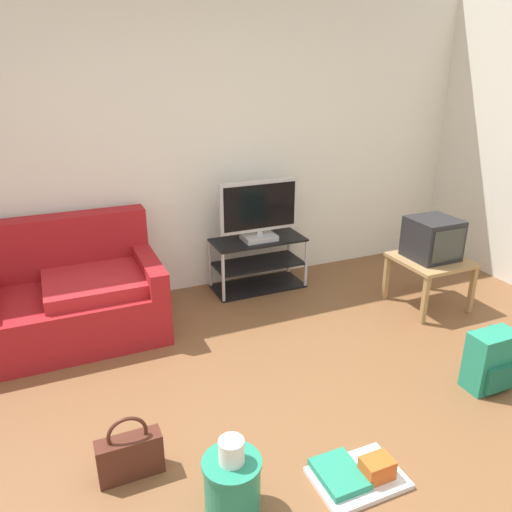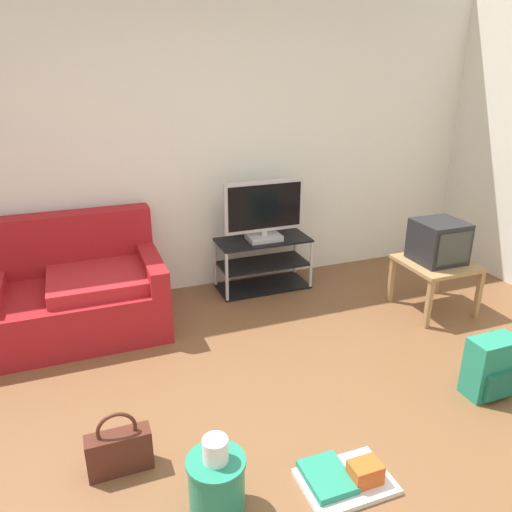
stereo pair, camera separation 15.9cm
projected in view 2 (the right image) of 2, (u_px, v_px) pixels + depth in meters
The scene contains 11 objects.
ground_plane at pixel (283, 466), 2.69m from camera, with size 9.00×9.80×0.02m, color brown.
wall_back at pixel (173, 144), 4.32m from camera, with size 9.00×0.10×2.70m, color silver.
couch at pixel (28, 299), 3.85m from camera, with size 2.03×0.92×0.88m.
tv_stand at pixel (263, 263), 4.70m from camera, with size 0.86×0.39×0.49m.
flat_tv at pixel (264, 211), 4.49m from camera, with size 0.75×0.22×0.55m.
side_table at pixel (436, 268), 4.23m from camera, with size 0.57×0.57×0.45m.
crt_tv at pixel (439, 241), 4.16m from camera, with size 0.38×0.38×0.35m.
backpack at pixel (491, 367), 3.19m from camera, with size 0.32×0.25×0.40m.
handbag at pixel (119, 450), 2.61m from camera, with size 0.34×0.11×0.37m.
cleaning_bucket at pixel (217, 481), 2.36m from camera, with size 0.28×0.28×0.43m.
floor_tray at pixel (345, 478), 2.55m from camera, with size 0.46×0.34×0.14m.
Camera 2 is at (-0.87, -1.90, 2.03)m, focal length 34.98 mm.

